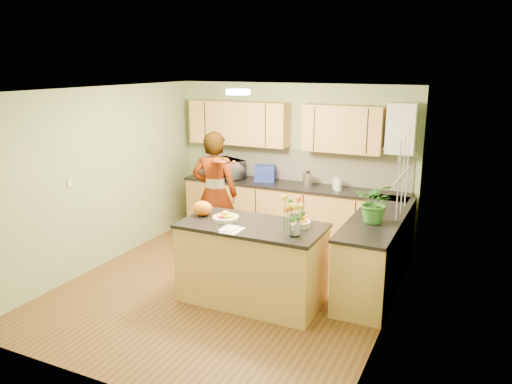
% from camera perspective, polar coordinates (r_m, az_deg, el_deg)
% --- Properties ---
extents(floor, '(4.50, 4.50, 0.00)m').
position_cam_1_polar(floor, '(6.58, -3.08, -10.72)').
color(floor, '#553718').
rests_on(floor, ground).
extents(ceiling, '(4.00, 4.50, 0.02)m').
position_cam_1_polar(ceiling, '(5.96, -3.41, 11.58)').
color(ceiling, white).
rests_on(ceiling, wall_back).
extents(wall_back, '(4.00, 0.02, 2.50)m').
position_cam_1_polar(wall_back, '(8.15, 4.30, 3.50)').
color(wall_back, '#8BA475').
rests_on(wall_back, floor).
extents(wall_front, '(4.00, 0.02, 2.50)m').
position_cam_1_polar(wall_front, '(4.40, -17.37, -6.85)').
color(wall_front, '#8BA475').
rests_on(wall_front, floor).
extents(wall_left, '(0.02, 4.50, 2.50)m').
position_cam_1_polar(wall_left, '(7.29, -17.21, 1.57)').
color(wall_left, '#8BA475').
rests_on(wall_left, floor).
extents(wall_right, '(0.02, 4.50, 2.50)m').
position_cam_1_polar(wall_right, '(5.52, 15.39, -2.36)').
color(wall_right, '#8BA475').
rests_on(wall_right, floor).
extents(back_counter, '(3.64, 0.62, 0.94)m').
position_cam_1_polar(back_counter, '(8.03, 4.09, -2.39)').
color(back_counter, tan).
rests_on(back_counter, floor).
extents(right_counter, '(0.62, 2.24, 0.94)m').
position_cam_1_polar(right_counter, '(6.61, 13.68, -6.57)').
color(right_counter, tan).
rests_on(right_counter, floor).
extents(splashback, '(3.60, 0.02, 0.52)m').
position_cam_1_polar(splashback, '(8.11, 4.92, 3.08)').
color(splashback, white).
rests_on(splashback, back_counter).
extents(upper_cabinets, '(3.20, 0.34, 0.70)m').
position_cam_1_polar(upper_cabinets, '(7.96, 2.75, 7.64)').
color(upper_cabinets, tan).
rests_on(upper_cabinets, wall_back).
extents(boiler, '(0.40, 0.30, 0.86)m').
position_cam_1_polar(boiler, '(7.46, 16.31, 6.97)').
color(boiler, white).
rests_on(boiler, wall_back).
extents(window_right, '(0.01, 1.30, 1.05)m').
position_cam_1_polar(window_right, '(6.02, 16.52, 1.90)').
color(window_right, white).
rests_on(window_right, wall_right).
extents(light_switch, '(0.02, 0.09, 0.09)m').
position_cam_1_polar(light_switch, '(6.85, -20.49, 0.92)').
color(light_switch, white).
rests_on(light_switch, wall_left).
extents(ceiling_lamp, '(0.30, 0.30, 0.07)m').
position_cam_1_polar(ceiling_lamp, '(6.22, -2.06, 11.37)').
color(ceiling_lamp, '#FFEABF').
rests_on(ceiling_lamp, ceiling).
extents(peninsula_island, '(1.70, 0.87, 0.97)m').
position_cam_1_polar(peninsula_island, '(6.02, -0.46, -8.08)').
color(peninsula_island, tan).
rests_on(peninsula_island, floor).
extents(fruit_dish, '(0.32, 0.32, 0.11)m').
position_cam_1_polar(fruit_dish, '(5.99, -3.50, -2.82)').
color(fruit_dish, beige).
rests_on(fruit_dish, peninsula_island).
extents(orange_bowl, '(0.23, 0.23, 0.14)m').
position_cam_1_polar(orange_bowl, '(5.76, 5.12, -3.44)').
color(orange_bowl, beige).
rests_on(orange_bowl, peninsula_island).
extents(flower_vase, '(0.28, 0.28, 0.52)m').
position_cam_1_polar(flower_vase, '(5.36, 4.47, -1.55)').
color(flower_vase, silver).
rests_on(flower_vase, peninsula_island).
extents(orange_bag, '(0.28, 0.26, 0.18)m').
position_cam_1_polar(orange_bag, '(6.19, -6.13, -1.86)').
color(orange_bag, orange).
rests_on(orange_bag, peninsula_island).
extents(papers, '(0.21, 0.28, 0.01)m').
position_cam_1_polar(papers, '(5.64, -2.72, -4.35)').
color(papers, white).
rests_on(papers, peninsula_island).
extents(violinist, '(0.76, 0.59, 1.86)m').
position_cam_1_polar(violinist, '(7.38, -4.72, -0.21)').
color(violinist, '#EEAE91').
rests_on(violinist, floor).
extents(violin, '(0.67, 0.59, 0.17)m').
position_cam_1_polar(violin, '(6.97, -4.29, 3.64)').
color(violin, '#531405').
rests_on(violin, violinist).
extents(microwave, '(0.68, 0.59, 0.31)m').
position_cam_1_polar(microwave, '(8.32, -3.36, 2.67)').
color(microwave, white).
rests_on(microwave, back_counter).
extents(blue_box, '(0.37, 0.31, 0.26)m').
position_cam_1_polar(blue_box, '(8.09, 1.04, 2.15)').
color(blue_box, navy).
rests_on(blue_box, back_counter).
extents(kettle, '(0.15, 0.15, 0.28)m').
position_cam_1_polar(kettle, '(7.81, 5.92, 1.52)').
color(kettle, '#BABABF').
rests_on(kettle, back_counter).
extents(jar_cream, '(0.14, 0.14, 0.17)m').
position_cam_1_polar(jar_cream, '(7.72, 9.16, 1.02)').
color(jar_cream, beige).
rests_on(jar_cream, back_counter).
extents(jar_white, '(0.13, 0.13, 0.17)m').
position_cam_1_polar(jar_white, '(7.60, 9.39, 0.78)').
color(jar_white, white).
rests_on(jar_white, back_counter).
extents(potted_plant, '(0.47, 0.41, 0.51)m').
position_cam_1_polar(potted_plant, '(6.11, 13.52, -1.14)').
color(potted_plant, '#317125').
rests_on(potted_plant, right_counter).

